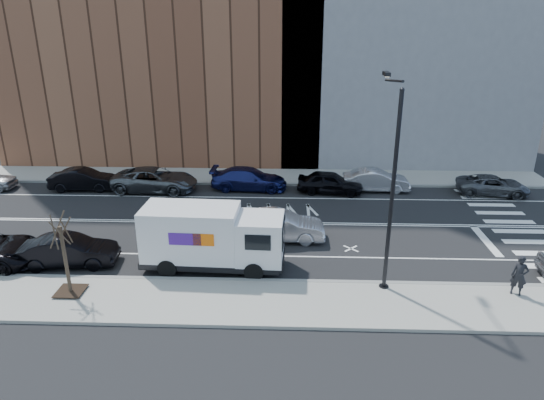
# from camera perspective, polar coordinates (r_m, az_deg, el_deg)

# --- Properties ---
(ground) EXTENTS (120.00, 120.00, 0.00)m
(ground) POSITION_cam_1_polar(r_m,az_deg,el_deg) (29.27, -3.24, -2.67)
(ground) COLOR black
(ground) RESTS_ON ground
(sidewalk_near) EXTENTS (44.00, 3.60, 0.15)m
(sidewalk_near) POSITION_cam_1_polar(r_m,az_deg,el_deg) (21.49, -5.37, -11.84)
(sidewalk_near) COLOR gray
(sidewalk_near) RESTS_ON ground
(sidewalk_far) EXTENTS (44.00, 3.60, 0.15)m
(sidewalk_far) POSITION_cam_1_polar(r_m,az_deg,el_deg) (37.46, -2.04, 2.80)
(sidewalk_far) COLOR gray
(sidewalk_far) RESTS_ON ground
(curb_near) EXTENTS (44.00, 0.25, 0.17)m
(curb_near) POSITION_cam_1_polar(r_m,az_deg,el_deg) (23.01, -4.81, -9.41)
(curb_near) COLOR gray
(curb_near) RESTS_ON ground
(curb_far) EXTENTS (44.00, 0.25, 0.17)m
(curb_far) POSITION_cam_1_polar(r_m,az_deg,el_deg) (35.75, -2.24, 1.92)
(curb_far) COLOR gray
(curb_far) RESTS_ON ground
(crosswalk) EXTENTS (3.00, 14.00, 0.01)m
(crosswalk) POSITION_cam_1_polar(r_m,az_deg,el_deg) (32.07, 26.59, -2.79)
(crosswalk) COLOR white
(crosswalk) RESTS_ON ground
(road_markings) EXTENTS (40.00, 8.60, 0.01)m
(road_markings) POSITION_cam_1_polar(r_m,az_deg,el_deg) (29.27, -3.24, -2.66)
(road_markings) COLOR white
(road_markings) RESTS_ON ground
(bldg_brick) EXTENTS (26.00, 10.00, 22.00)m
(bldg_brick) POSITION_cam_1_polar(r_m,az_deg,el_deg) (43.65, -12.75, 19.48)
(bldg_brick) COLOR brown
(bldg_brick) RESTS_ON ground
(streetlight) EXTENTS (0.44, 4.02, 9.34)m
(streetlight) POSITION_cam_1_polar(r_m,az_deg,el_deg) (21.33, 13.83, 2.27)
(streetlight) COLOR black
(streetlight) RESTS_ON ground
(street_tree) EXTENTS (1.20, 1.20, 3.75)m
(street_tree) POSITION_cam_1_polar(r_m,az_deg,el_deg) (23.07, -23.02, -7.20)
(street_tree) COLOR black
(street_tree) RESTS_ON ground
(fedex_van) EXTENTS (6.99, 2.69, 3.15)m
(fedex_van) POSITION_cam_1_polar(r_m,az_deg,el_deg) (23.66, -7.10, -4.34)
(fedex_van) COLOR black
(fedex_van) RESTS_ON ground
(far_parked_b) EXTENTS (4.71, 1.85, 1.53)m
(far_parked_b) POSITION_cam_1_polar(r_m,az_deg,el_deg) (37.05, -21.31, 2.27)
(far_parked_b) COLOR black
(far_parked_b) RESTS_ON ground
(far_parked_c) EXTENTS (6.09, 3.09, 1.65)m
(far_parked_c) POSITION_cam_1_polar(r_m,az_deg,el_deg) (35.26, -13.62, 2.33)
(far_parked_c) COLOR #515459
(far_parked_c) RESTS_ON ground
(far_parked_d) EXTENTS (5.50, 2.46, 1.56)m
(far_parked_d) POSITION_cam_1_polar(r_m,az_deg,el_deg) (34.65, -2.74, 2.51)
(far_parked_d) COLOR navy
(far_parked_d) RESTS_ON ground
(far_parked_e) EXTENTS (4.73, 2.37, 1.55)m
(far_parked_e) POSITION_cam_1_polar(r_m,az_deg,el_deg) (34.13, 6.84, 2.08)
(far_parked_e) COLOR black
(far_parked_e) RESTS_ON ground
(far_parked_f) EXTENTS (4.66, 1.66, 1.53)m
(far_parked_f) POSITION_cam_1_polar(r_m,az_deg,el_deg) (35.11, 12.12, 2.28)
(far_parked_f) COLOR silver
(far_parked_f) RESTS_ON ground
(far_parked_g) EXTENTS (5.04, 2.80, 1.33)m
(far_parked_g) POSITION_cam_1_polar(r_m,az_deg,el_deg) (36.94, 24.55, 1.58)
(far_parked_g) COLOR #4C4F54
(far_parked_g) RESTS_ON ground
(driving_sedan) EXTENTS (4.94, 1.72, 1.63)m
(driving_sedan) POSITION_cam_1_polar(r_m,az_deg,el_deg) (26.74, 0.92, -3.08)
(driving_sedan) COLOR silver
(driving_sedan) RESTS_ON ground
(near_parked_rear_a) EXTENTS (4.82, 2.09, 1.54)m
(near_parked_rear_a) POSITION_cam_1_polar(r_m,az_deg,el_deg) (26.10, -22.78, -5.56)
(near_parked_rear_a) COLOR black
(near_parked_rear_a) RESTS_ON ground
(pedestrian) EXTENTS (0.80, 0.68, 1.85)m
(pedestrian) POSITION_cam_1_polar(r_m,az_deg,el_deg) (23.90, 27.09, -7.91)
(pedestrian) COLOR black
(pedestrian) RESTS_ON sidewalk_near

